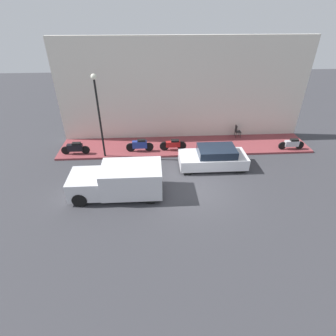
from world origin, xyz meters
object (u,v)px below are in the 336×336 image
(motorcycle_blue, at_px, (140,145))
(motorcycle_black, at_px, (75,148))
(delivery_van, at_px, (118,180))
(scooter_silver, at_px, (292,144))
(cafe_chair, at_px, (237,131))
(parked_car, at_px, (213,158))
(streetlamp, at_px, (98,107))
(motorcycle_red, at_px, (173,144))

(motorcycle_blue, relative_size, motorcycle_black, 0.99)
(delivery_van, height_order, motorcycle_black, delivery_van)
(scooter_silver, distance_m, cafe_chair, 3.85)
(motorcycle_black, height_order, cafe_chair, cafe_chair)
(parked_car, height_order, cafe_chair, parked_car)
(delivery_van, height_order, streetlamp, streetlamp)
(scooter_silver, bearing_deg, delivery_van, 110.26)
(parked_car, relative_size, scooter_silver, 2.31)
(streetlamp, bearing_deg, motorcycle_blue, -76.99)
(delivery_van, distance_m, motorcycle_black, 5.49)
(scooter_silver, bearing_deg, motorcycle_blue, 88.23)
(parked_car, xyz_separation_m, motorcycle_red, (2.12, 2.31, -0.10))
(motorcycle_blue, distance_m, streetlamp, 3.73)
(motorcycle_red, relative_size, motorcycle_blue, 0.98)
(motorcycle_black, distance_m, cafe_chair, 11.59)
(motorcycle_red, relative_size, scooter_silver, 1.02)
(scooter_silver, bearing_deg, parked_car, 107.02)
(delivery_van, xyz_separation_m, scooter_silver, (4.19, -11.36, -0.33))
(cafe_chair, bearing_deg, motorcycle_red, 110.04)
(parked_car, distance_m, streetlamp, 7.59)
(parked_car, relative_size, streetlamp, 0.78)
(delivery_van, height_order, scooter_silver, delivery_van)
(motorcycle_blue, xyz_separation_m, cafe_chair, (1.82, -7.17, 0.06))
(motorcycle_blue, bearing_deg, motorcycle_red, -89.37)
(cafe_chair, bearing_deg, motorcycle_blue, 104.23)
(delivery_van, xyz_separation_m, motorcycle_blue, (4.51, -0.99, -0.27))
(motorcycle_blue, bearing_deg, parked_car, -114.68)
(parked_car, distance_m, motorcycle_blue, 5.03)
(parked_car, xyz_separation_m, streetlamp, (1.57, 6.87, 2.84))
(cafe_chair, bearing_deg, delivery_van, 127.82)
(delivery_van, height_order, cafe_chair, delivery_van)
(motorcycle_blue, xyz_separation_m, motorcycle_black, (-0.12, 4.26, -0.02))
(delivery_van, distance_m, cafe_chair, 10.33)
(scooter_silver, bearing_deg, motorcycle_red, 87.56)
(motorcycle_red, xyz_separation_m, streetlamp, (-0.56, 4.56, 2.94))
(parked_car, height_order, delivery_van, delivery_van)
(motorcycle_blue, relative_size, cafe_chair, 1.96)
(motorcycle_red, bearing_deg, cafe_chair, -69.96)
(motorcycle_red, bearing_deg, parked_car, -132.56)
(motorcycle_black, distance_m, streetlamp, 3.54)
(streetlamp, height_order, cafe_chair, streetlamp)
(streetlamp, bearing_deg, motorcycle_black, 78.19)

